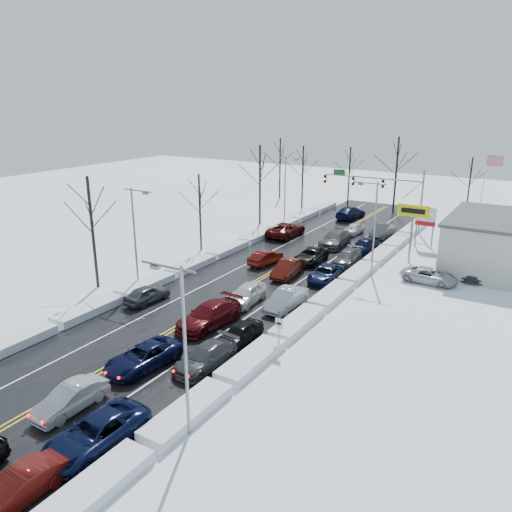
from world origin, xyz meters
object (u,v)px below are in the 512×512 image
Objects in this scene: tires_plus_sign at (413,215)px; flagpole at (484,189)px; traffic_signal_mast at (382,187)px; oncoming_car_0 at (266,264)px.

flagpole is (4.67, 14.01, 0.93)m from tires_plus_sign.
tires_plus_sign is 0.60× the size of flagpole.
tires_plus_sign is 14.79m from flagpole.
flagpole reaches higher than tires_plus_sign.
flagpole is at bearing 9.73° from traffic_signal_mast.
traffic_signal_mast reaches higher than tires_plus_sign.
oncoming_car_0 is at bearing -104.44° from traffic_signal_mast.
tires_plus_sign is at bearing -59.54° from traffic_signal_mast.
flagpole reaches higher than oncoming_car_0.
oncoming_car_0 is (-17.01, -22.52, -5.93)m from flagpole.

